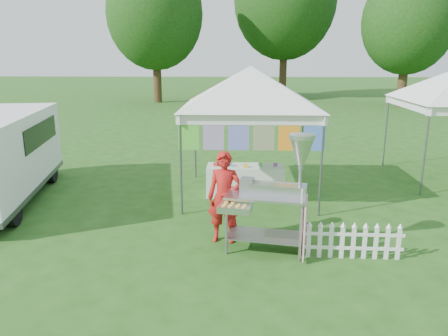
{
  "coord_description": "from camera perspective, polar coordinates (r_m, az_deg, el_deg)",
  "views": [
    {
      "loc": [
        -0.21,
        -6.49,
        3.24
      ],
      "look_at": [
        -0.53,
        1.72,
        1.1
      ],
      "focal_mm": 35.0,
      "sensor_mm": 36.0,
      "label": 1
    }
  ],
  "objects": [
    {
      "name": "canopy_main",
      "position": [
        9.99,
        3.51,
        13.13
      ],
      "size": [
        4.24,
        4.24,
        3.45
      ],
      "color": "#59595E",
      "rests_on": "ground"
    },
    {
      "name": "tree_right",
      "position": [
        30.32,
        22.96,
        17.19
      ],
      "size": [
        5.6,
        5.6,
        8.42
      ],
      "color": "#3E2416",
      "rests_on": "ground"
    },
    {
      "name": "display_table",
      "position": [
        10.33,
        2.78,
        -1.63
      ],
      "size": [
        1.8,
        0.7,
        0.71
      ],
      "primitive_type": "cube",
      "color": "white",
      "rests_on": "ground"
    },
    {
      "name": "picket_fence",
      "position": [
        7.49,
        16.54,
        -9.26
      ],
      "size": [
        1.62,
        0.06,
        0.56
      ],
      "rotation": [
        0.0,
        0.0,
        -0.02
      ],
      "color": "white",
      "rests_on": "ground"
    },
    {
      "name": "tree_left",
      "position": [
        31.14,
        -9.02,
        19.23
      ],
      "size": [
        6.4,
        6.4,
        9.53
      ],
      "color": "#3E2416",
      "rests_on": "ground"
    },
    {
      "name": "ground",
      "position": [
        7.26,
        3.72,
        -11.96
      ],
      "size": [
        120.0,
        120.0,
        0.0
      ],
      "primitive_type": "plane",
      "color": "#214C15",
      "rests_on": "ground"
    },
    {
      "name": "donut_cart",
      "position": [
        7.16,
        7.2,
        -2.18
      ],
      "size": [
        1.58,
        0.98,
        2.02
      ],
      "rotation": [
        0.0,
        0.0,
        -0.18
      ],
      "color": "gray",
      "rests_on": "ground"
    },
    {
      "name": "tree_mid",
      "position": [
        34.85,
        8.01,
        20.9
      ],
      "size": [
        7.6,
        7.6,
        11.52
      ],
      "color": "#3E2416",
      "rests_on": "ground"
    },
    {
      "name": "vendor",
      "position": [
        7.64,
        0.06,
        -3.86
      ],
      "size": [
        0.64,
        0.47,
        1.64
      ],
      "primitive_type": "imported",
      "rotation": [
        0.0,
        0.0,
        -0.13
      ],
      "color": "#AC1815",
      "rests_on": "ground"
    }
  ]
}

